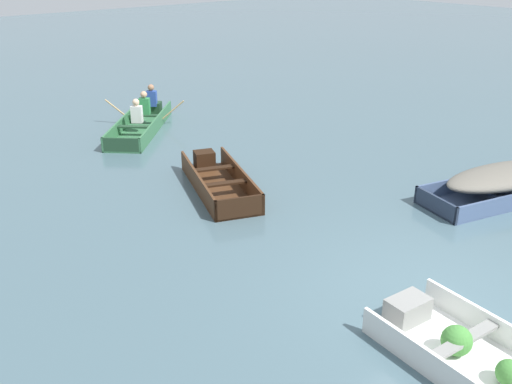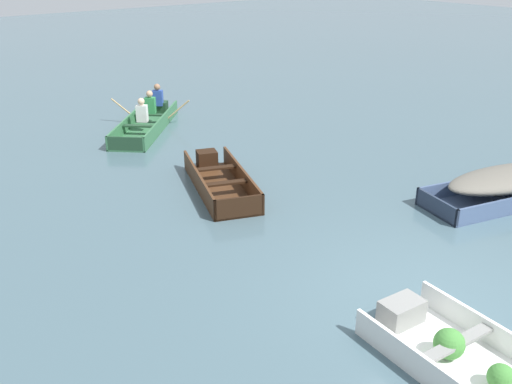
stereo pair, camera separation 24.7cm
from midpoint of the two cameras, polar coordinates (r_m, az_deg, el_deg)
The scene contains 5 objects.
ground_plane at distance 8.45m, azimuth 17.07°, elevation -10.18°, with size 80.00×80.00×0.00m, color #47606B.
dinghy_white_foreground at distance 7.27m, azimuth 20.80°, elevation -15.60°, with size 1.50×3.09×0.41m.
skiff_dark_varnish_near_moored at distance 11.61m, azimuth -4.48°, elevation 1.14°, with size 1.89×2.97×0.42m.
skiff_slate_blue_mid_moored at distance 12.02m, azimuth 23.29°, elevation 1.14°, with size 3.65×1.94×0.64m.
rowboat_green_with_crew at distance 15.77m, azimuth -11.77°, elevation 7.00°, with size 3.15×3.25×0.93m.
Camera 1 is at (-6.26, -3.53, 4.52)m, focal length 40.00 mm.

